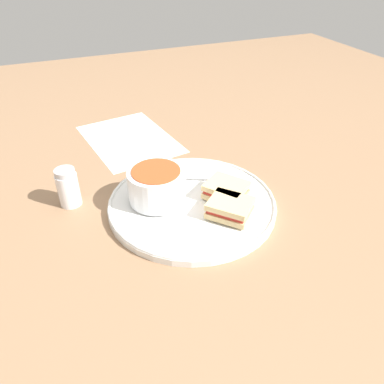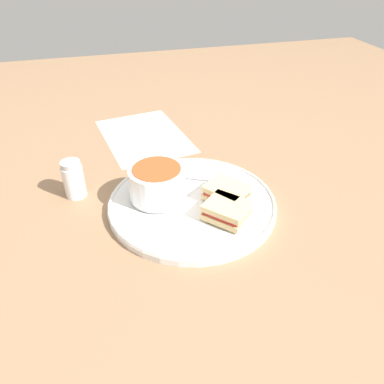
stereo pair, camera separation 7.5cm
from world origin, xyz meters
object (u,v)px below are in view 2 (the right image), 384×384
(soup_bowl, at_px, (157,183))
(spoon, at_px, (176,175))
(sandwich_half_near, at_px, (227,210))
(salt_shaker, at_px, (73,179))
(sandwich_half_far, at_px, (227,192))

(soup_bowl, relative_size, spoon, 0.98)
(spoon, bearing_deg, soup_bowl, 77.75)
(sandwich_half_near, xyz_separation_m, salt_shaker, (-0.28, 0.18, 0.01))
(soup_bowl, bearing_deg, spoon, 50.72)
(spoon, xyz_separation_m, salt_shaker, (-0.22, 0.01, 0.02))
(spoon, bearing_deg, sandwich_half_near, 137.07)
(spoon, height_order, sandwich_half_near, sandwich_half_near)
(spoon, distance_m, sandwich_half_far, 0.14)
(sandwich_half_near, height_order, sandwich_half_far, same)
(sandwich_half_far, xyz_separation_m, salt_shaker, (-0.30, 0.12, 0.01))
(soup_bowl, distance_m, sandwich_half_far, 0.14)
(sandwich_half_near, height_order, salt_shaker, salt_shaker)
(salt_shaker, bearing_deg, sandwich_half_far, -22.14)
(salt_shaker, bearing_deg, soup_bowl, -24.80)
(sandwich_half_near, bearing_deg, spoon, 110.05)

